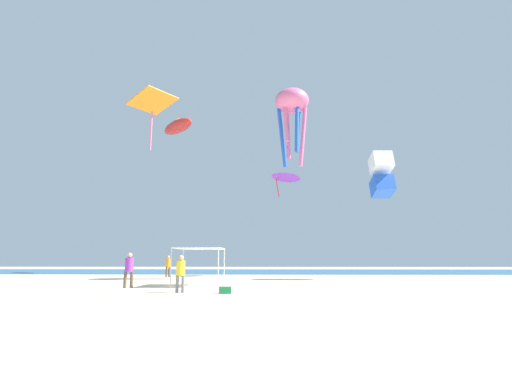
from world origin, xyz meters
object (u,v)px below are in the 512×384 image
at_px(kite_octopus_pink, 292,105).
at_px(kite_inflatable_red, 178,126).
at_px(person_leftmost, 168,264).
at_px(person_central, 181,270).
at_px(canopy_tent, 200,250).
at_px(kite_diamond_orange, 152,104).
at_px(person_near_tent, 129,267).
at_px(kite_delta_purple, 286,175).
at_px(kite_box_white, 382,175).
at_px(cooler_box, 225,290).

height_order(kite_octopus_pink, kite_inflatable_red, kite_inflatable_red).
relative_size(person_leftmost, kite_octopus_pink, 0.27).
bearing_deg(person_central, canopy_tent, 105.18).
bearing_deg(canopy_tent, kite_diamond_orange, 172.40).
xyz_separation_m(person_near_tent, person_central, (3.48, -2.88, -0.09)).
distance_m(person_central, kite_inflatable_red, 29.71).
height_order(kite_octopus_pink, kite_diamond_orange, kite_octopus_pink).
relative_size(canopy_tent, kite_diamond_orange, 0.88).
distance_m(person_leftmost, kite_diamond_orange, 14.80).
relative_size(person_leftmost, kite_inflatable_red, 0.36).
relative_size(person_near_tent, kite_diamond_orange, 0.53).
bearing_deg(kite_octopus_pink, kite_delta_purple, -138.77).
xyz_separation_m(person_near_tent, person_leftmost, (-0.98, 12.49, -0.03)).
distance_m(person_leftmost, kite_box_white, 19.52).
bearing_deg(person_central, person_leftmost, 123.01).
bearing_deg(person_central, cooler_box, 5.45).
height_order(person_central, kite_diamond_orange, kite_diamond_orange).
xyz_separation_m(person_near_tent, kite_inflatable_red, (-2.70, 21.44, 15.80)).
bearing_deg(kite_octopus_pink, person_leftmost, -67.77).
bearing_deg(cooler_box, kite_box_white, 47.16).
distance_m(canopy_tent, person_leftmost, 11.87).
distance_m(kite_octopus_pink, kite_box_white, 9.36).
bearing_deg(cooler_box, person_central, 168.63).
distance_m(person_near_tent, kite_diamond_orange, 10.58).
height_order(canopy_tent, cooler_box, canopy_tent).
bearing_deg(cooler_box, kite_inflatable_red, 108.68).
distance_m(kite_octopus_pink, kite_inflatable_red, 17.62).
xyz_separation_m(person_near_tent, kite_box_white, (16.81, 8.69, 7.06)).
height_order(person_leftmost, kite_inflatable_red, kite_inflatable_red).
xyz_separation_m(canopy_tent, kite_octopus_pink, (6.19, 7.72, 12.26)).
bearing_deg(person_near_tent, kite_diamond_orange, -117.86).
bearing_deg(person_leftmost, kite_diamond_orange, -143.54).
height_order(person_central, kite_delta_purple, kite_delta_purple).
height_order(person_near_tent, kite_diamond_orange, kite_diamond_orange).
height_order(person_near_tent, kite_inflatable_red, kite_inflatable_red).
xyz_separation_m(canopy_tent, cooler_box, (2.05, -4.90, -1.92)).
bearing_deg(canopy_tent, cooler_box, -67.27).
distance_m(canopy_tent, person_near_tent, 4.06).
relative_size(canopy_tent, cooler_box, 5.57).
relative_size(person_near_tent, person_central, 1.09).
relative_size(kite_inflatable_red, kite_delta_purple, 1.30).
relative_size(person_near_tent, cooler_box, 3.33).
bearing_deg(person_near_tent, cooler_box, 127.71).
bearing_deg(kite_delta_purple, kite_box_white, 4.18).
relative_size(kite_diamond_orange, kite_box_white, 0.98).
bearing_deg(kite_octopus_pink, kite_inflatable_red, -95.47).
bearing_deg(kite_delta_purple, cooler_box, -57.23).
distance_m(canopy_tent, kite_inflatable_red, 25.57).
xyz_separation_m(person_near_tent, cooler_box, (5.67, -3.32, -0.94)).
bearing_deg(kite_inflatable_red, kite_diamond_orange, -37.04).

